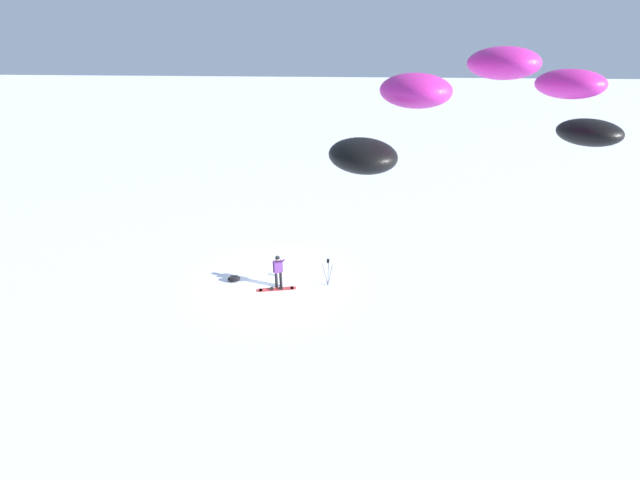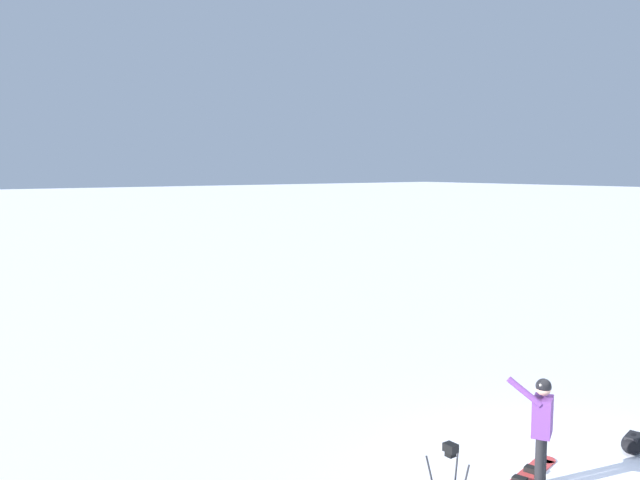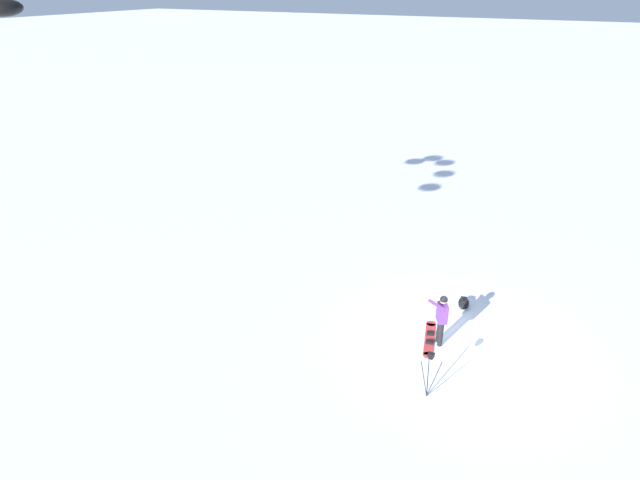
# 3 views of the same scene
# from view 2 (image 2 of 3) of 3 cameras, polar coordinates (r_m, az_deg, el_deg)

# --- Properties ---
(snowboarder) EXTENTS (0.67, 0.58, 1.66)m
(snowboarder) POSITION_cam_2_polar(r_m,az_deg,el_deg) (10.38, 18.67, -14.71)
(snowboarder) COLOR black
(snowboarder) RESTS_ON ground_plane
(snowboard) EXTENTS (1.85, 0.66, 0.10)m
(snowboard) POSITION_cam_2_polar(r_m,az_deg,el_deg) (10.95, 17.41, -19.01)
(snowboard) COLOR #B23333
(snowboard) RESTS_ON ground_plane
(gear_bag_large) EXTENTS (0.67, 0.47, 0.30)m
(gear_bag_large) POSITION_cam_2_polar(r_m,az_deg,el_deg) (12.39, 25.52, -15.58)
(gear_bag_large) COLOR black
(gear_bag_large) RESTS_ON ground_plane
(camera_tripod) EXTENTS (0.52, 0.49, 1.39)m
(camera_tripod) POSITION_cam_2_polar(r_m,az_deg,el_deg) (8.50, 11.22, -19.37)
(camera_tripod) COLOR #262628
(camera_tripod) RESTS_ON ground_plane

